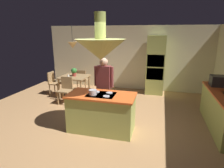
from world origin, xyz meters
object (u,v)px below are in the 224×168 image
(oven_tower, at_px, (156,65))
(dining_table, at_px, (74,79))
(chair_facing_island, at_px, (66,88))
(cup_on_table, at_px, (68,76))
(kitchen_island, at_px, (102,112))
(chair_at_corner, at_px, (54,82))
(microwave_on_counter, at_px, (220,81))
(chair_by_back_wall, at_px, (82,79))
(cooking_pot_on_cooktop, at_px, (93,92))
(potted_plant_on_table, at_px, (74,72))
(person_at_island, at_px, (104,84))

(oven_tower, xyz_separation_m, dining_table, (-2.80, -1.14, -0.44))
(chair_facing_island, relative_size, cup_on_table, 9.67)
(kitchen_island, relative_size, chair_at_corner, 1.82)
(oven_tower, relative_size, cup_on_table, 24.29)
(chair_at_corner, xyz_separation_m, microwave_on_counter, (5.40, -0.64, 0.54))
(chair_facing_island, height_order, microwave_on_counter, microwave_on_counter)
(chair_facing_island, distance_m, chair_by_back_wall, 1.34)
(kitchen_island, xyz_separation_m, cup_on_table, (-1.82, 1.87, 0.35))
(chair_by_back_wall, relative_size, cooking_pot_on_cooktop, 4.83)
(oven_tower, xyz_separation_m, chair_at_corner, (-3.66, -1.14, -0.59))
(chair_at_corner, relative_size, potted_plant_on_table, 2.90)
(dining_table, bearing_deg, cooking_pot_on_cooktop, -55.37)
(microwave_on_counter, bearing_deg, person_at_island, -165.13)
(cup_on_table, relative_size, microwave_on_counter, 0.20)
(person_at_island, height_order, cooking_pot_on_cooktop, person_at_island)
(oven_tower, distance_m, chair_facing_island, 3.39)
(microwave_on_counter, bearing_deg, potted_plant_on_table, 171.75)
(person_at_island, height_order, microwave_on_counter, person_at_island)
(oven_tower, distance_m, cooking_pot_on_cooktop, 3.60)
(oven_tower, xyz_separation_m, cup_on_table, (-2.92, -1.37, -0.29))
(chair_by_back_wall, xyz_separation_m, microwave_on_counter, (4.54, -1.31, 0.54))
(chair_facing_island, relative_size, chair_by_back_wall, 1.00)
(oven_tower, distance_m, person_at_island, 2.86)
(kitchen_island, bearing_deg, oven_tower, 71.27)
(chair_by_back_wall, relative_size, cup_on_table, 9.67)
(cup_on_table, bearing_deg, chair_facing_island, -75.56)
(oven_tower, xyz_separation_m, chair_facing_island, (-2.80, -1.82, -0.59))
(person_at_island, distance_m, cup_on_table, 2.07)
(person_at_island, relative_size, cooking_pot_on_cooktop, 9.24)
(dining_table, height_order, microwave_on_counter, microwave_on_counter)
(person_at_island, distance_m, microwave_on_counter, 3.09)
(oven_tower, bearing_deg, potted_plant_on_table, -158.26)
(kitchen_island, relative_size, cooking_pot_on_cooktop, 8.77)
(oven_tower, relative_size, chair_by_back_wall, 2.51)
(potted_plant_on_table, bearing_deg, cup_on_table, -112.83)
(person_at_island, bearing_deg, kitchen_island, -78.13)
(oven_tower, relative_size, microwave_on_counter, 4.75)
(kitchen_island, xyz_separation_m, potted_plant_on_table, (-1.71, 2.12, 0.47))
(kitchen_island, distance_m, person_at_island, 0.85)
(cooking_pot_on_cooktop, bearing_deg, kitchen_island, 39.09)
(chair_facing_island, bearing_deg, microwave_on_counter, 0.44)
(chair_by_back_wall, xyz_separation_m, cooking_pot_on_cooktop, (1.54, -2.90, 0.48))
(kitchen_island, height_order, chair_by_back_wall, kitchen_island)
(dining_table, relative_size, person_at_island, 0.57)
(person_at_island, xyz_separation_m, cup_on_table, (-1.67, 1.20, -0.15))
(oven_tower, bearing_deg, dining_table, -157.79)
(kitchen_island, xyz_separation_m, cooking_pot_on_cooktop, (-0.16, -0.13, 0.53))
(chair_at_corner, bearing_deg, person_at_island, -120.61)
(chair_facing_island, bearing_deg, oven_tower, 32.96)
(chair_by_back_wall, height_order, cup_on_table, chair_by_back_wall)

